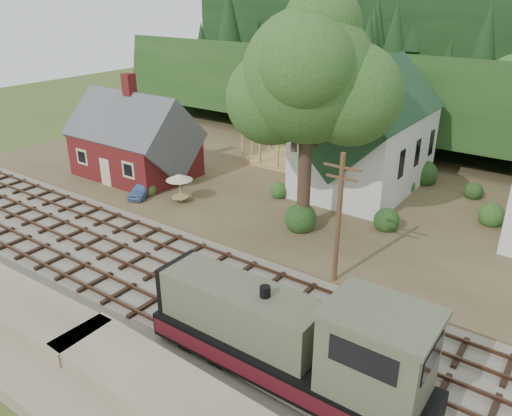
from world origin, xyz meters
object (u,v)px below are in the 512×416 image
Objects in this scene: locomotive at (295,342)px; car_blue at (142,189)px; car_green at (108,159)px; patio_set at (179,178)px.

car_blue is at bearing 153.12° from locomotive.
car_blue is 9.39m from car_green.
patio_set is (-17.62, 11.53, 0.06)m from locomotive.
car_blue is 0.94× the size of car_green.
locomotive is 23.63m from car_blue.
car_green is at bearing 167.39° from patio_set.
car_green is 12.48m from patio_set.
car_green is (-8.69, 3.58, 0.02)m from car_blue.
locomotive is at bearing -131.39° from car_green.
locomotive is at bearing -33.20° from patio_set.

